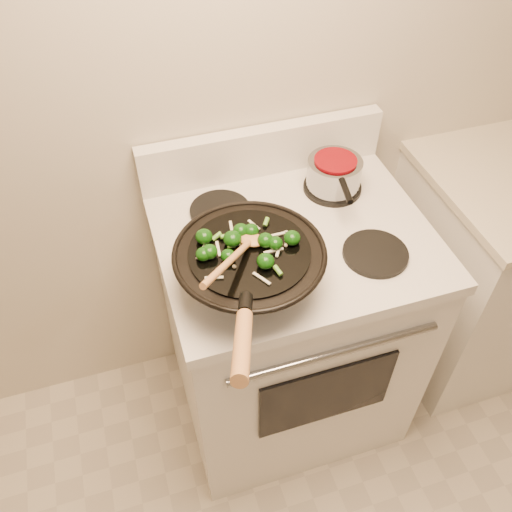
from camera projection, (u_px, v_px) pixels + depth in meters
name	position (u px, v px, depth m)	size (l,w,h in m)	color
stove	(288.00, 326.00, 1.88)	(0.78, 0.67, 1.08)	white
counter_unit	(504.00, 266.00, 2.09)	(0.77, 0.62, 0.91)	white
wok	(250.00, 266.00, 1.35)	(0.38, 0.61, 0.26)	black
stirfry	(243.00, 243.00, 1.32)	(0.26, 0.23, 0.04)	#0D3A09
wooden_spoon	(239.00, 252.00, 1.26)	(0.21, 0.25, 0.12)	#B37946
saucepan	(334.00, 173.00, 1.64)	(0.17, 0.27, 0.10)	gray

